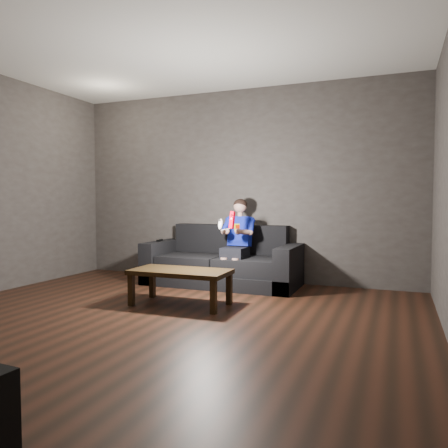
% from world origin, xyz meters
% --- Properties ---
extents(floor, '(5.00, 5.00, 0.00)m').
position_xyz_m(floor, '(0.00, 0.00, 0.00)').
color(floor, black).
rests_on(floor, ground).
extents(back_wall, '(5.00, 0.04, 2.70)m').
position_xyz_m(back_wall, '(0.00, 2.50, 1.35)').
color(back_wall, '#393332').
rests_on(back_wall, ground).
extents(ceiling, '(5.00, 5.00, 0.02)m').
position_xyz_m(ceiling, '(0.00, 0.00, 2.70)').
color(ceiling, silver).
rests_on(ceiling, back_wall).
extents(sofa, '(2.06, 0.89, 0.79)m').
position_xyz_m(sofa, '(-0.08, 2.07, 0.26)').
color(sofa, black).
rests_on(sofa, floor).
extents(child, '(0.44, 0.54, 1.08)m').
position_xyz_m(child, '(0.15, 2.02, 0.68)').
color(child, black).
rests_on(child, sofa).
extents(wii_remote_red, '(0.07, 0.09, 0.22)m').
position_xyz_m(wii_remote_red, '(0.23, 1.60, 0.90)').
color(wii_remote_red, '#F2001A').
rests_on(wii_remote_red, child).
extents(nunchuk_white, '(0.06, 0.09, 0.14)m').
position_xyz_m(nunchuk_white, '(0.08, 1.61, 0.85)').
color(nunchuk_white, white).
rests_on(nunchuk_white, child).
extents(wii_remote_black, '(0.06, 0.16, 0.03)m').
position_xyz_m(wii_remote_black, '(-1.01, 2.00, 0.58)').
color(wii_remote_black, black).
rests_on(wii_remote_black, sofa).
extents(coffee_table, '(1.07, 0.55, 0.39)m').
position_xyz_m(coffee_table, '(-0.07, 0.82, 0.33)').
color(coffee_table, black).
rests_on(coffee_table, floor).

